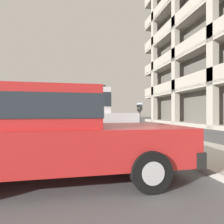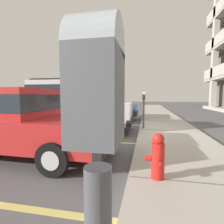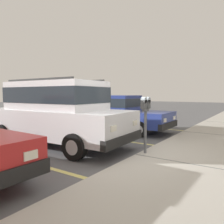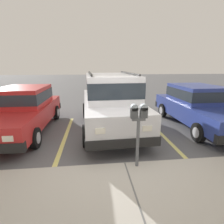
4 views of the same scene
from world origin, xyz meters
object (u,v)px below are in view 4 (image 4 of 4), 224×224
object	(u,v)px
red_sedan	(197,105)
parking_meter_near	(139,121)
dark_hatchback	(23,108)
silver_suv	(110,99)

from	to	relation	value
red_sedan	parking_meter_near	world-z (taller)	red_sedan
red_sedan	parking_meter_near	bearing A→B (deg)	41.61
dark_hatchback	red_sedan	bearing A→B (deg)	179.87
red_sedan	dark_hatchback	world-z (taller)	same
red_sedan	silver_suv	bearing A→B (deg)	-1.72
silver_suv	red_sedan	bearing A→B (deg)	176.41
dark_hatchback	silver_suv	bearing A→B (deg)	179.92
silver_suv	parking_meter_near	xyz separation A→B (m)	(-0.31, 2.84, 0.08)
silver_suv	dark_hatchback	bearing A→B (deg)	-3.50
silver_suv	dark_hatchback	distance (m)	3.08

